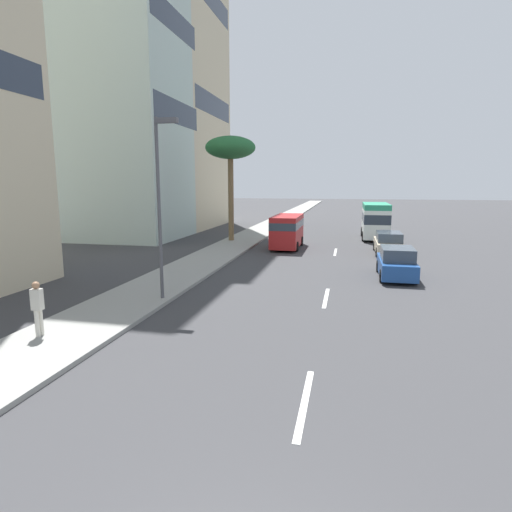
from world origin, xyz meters
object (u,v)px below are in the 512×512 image
at_px(car_third, 397,263).
at_px(minibus_fourth, 375,220).
at_px(car_second, 388,243).
at_px(palm_tree, 230,150).
at_px(street_lamp, 161,190).
at_px(van_lead, 287,230).
at_px(pedestrian_near_lamp, 38,306).

height_order(car_third, minibus_fourth, minibus_fourth).
height_order(car_second, car_third, car_third).
bearing_deg(car_third, car_second, -1.87).
bearing_deg(car_third, palm_tree, 46.76).
bearing_deg(car_third, minibus_fourth, 0.71).
bearing_deg(palm_tree, street_lamp, -173.19).
height_order(car_second, palm_tree, palm_tree).
bearing_deg(van_lead, car_second, 80.59).
bearing_deg(pedestrian_near_lamp, car_third, 40.95).
xyz_separation_m(car_third, pedestrian_near_lamp, (-11.69, 11.83, 0.35)).
bearing_deg(street_lamp, car_second, -35.00).
bearing_deg(palm_tree, van_lead, -115.26).
bearing_deg(car_third, pedestrian_near_lamp, 134.67).
bearing_deg(palm_tree, car_third, -133.24).
bearing_deg(car_second, street_lamp, 145.00).
distance_m(pedestrian_near_lamp, street_lamp, 6.36).
distance_m(minibus_fourth, street_lamp, 24.85).
bearing_deg(pedestrian_near_lamp, palm_tree, 86.77).
height_order(car_second, minibus_fourth, minibus_fourth).
bearing_deg(van_lead, minibus_fourth, 136.04).
height_order(van_lead, pedestrian_near_lamp, van_lead).
xyz_separation_m(car_third, street_lamp, (-6.73, 9.87, 3.82)).
bearing_deg(pedestrian_near_lamp, car_second, 54.40).
relative_size(car_second, street_lamp, 0.66).
xyz_separation_m(van_lead, street_lamp, (-15.66, 2.88, 3.18)).
bearing_deg(street_lamp, car_third, -55.71).
bearing_deg(pedestrian_near_lamp, minibus_fourth, 63.48).
xyz_separation_m(van_lead, car_second, (-1.20, -7.24, -0.67)).
height_order(car_third, palm_tree, palm_tree).
bearing_deg(van_lead, palm_tree, -115.26).
bearing_deg(minibus_fourth, pedestrian_near_lamp, 157.20).
distance_m(pedestrian_near_lamp, palm_tree, 23.87).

